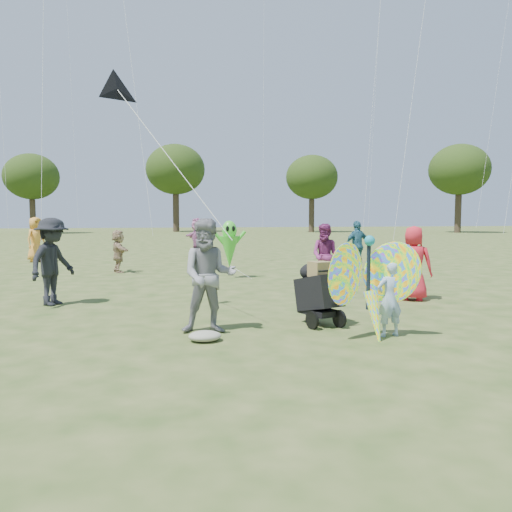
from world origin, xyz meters
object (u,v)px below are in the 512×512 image
Objects in this scene: crowd_j at (197,238)px; jogging_stroller at (318,289)px; crowd_c at (357,246)px; crowd_d at (118,251)px; crowd_g at (36,240)px; crowd_a at (413,263)px; butterfly_kite at (371,287)px; alien_kite at (229,246)px; child_girl at (389,299)px; crowd_e at (326,255)px; adult_man at (209,276)px; crowd_b at (52,262)px.

crowd_j reaches higher than jogging_stroller.
crowd_c is 8.99m from jogging_stroller.
crowd_d is 0.77× the size of crowd_g.
crowd_a is at bearing 66.31° from crowd_c.
butterfly_kite is 1.02× the size of alien_kite.
crowd_g reaches higher than child_girl.
crowd_d is 0.80× the size of butterfly_kite.
jogging_stroller is (0.48, -14.58, -0.29)m from crowd_j.
alien_kite is (-0.37, 6.70, 0.36)m from jogging_stroller.
crowd_c reaches higher than crowd_e.
jogging_stroller is (3.70, -9.07, -0.10)m from crowd_d.
crowd_d is (-4.46, 10.19, 0.12)m from child_girl.
child_girl is 16.97m from crowd_g.
alien_kite is at bearing 86.03° from adult_man.
child_girl is 0.64× the size of crowd_b.
jogging_stroller is at bearing -115.76° from crowd_g.
crowd_c is 12.96m from crowd_g.
crowd_j reaches higher than butterfly_kite.
jogging_stroller is (-0.76, 1.12, 0.03)m from child_girl.
crowd_b is at bearing -139.91° from alien_kite.
crowd_d is 0.79× the size of crowd_j.
adult_man is at bearing 41.97° from crowd_c.
adult_man is at bearing -22.06° from child_girl.
crowd_a is (2.14, 2.94, 0.24)m from child_girl.
crowd_d is 4.10m from alien_kite.
adult_man reaches higher than alien_kite.
child_girl is at bearing 57.95° from crowd_c.
crowd_g is at bearing 43.89° from crowd_b.
crowd_g is 15.62m from jogging_stroller.
jogging_stroller is at bearing -90.45° from crowd_b.
crowd_e is (5.47, -4.84, 0.13)m from crowd_d.
crowd_g is 1.04× the size of butterfly_kite.
adult_man is at bearing -102.67° from alien_kite.
crowd_d is at bearing 21.49° from crowd_b.
crowd_c is at bearing -111.72° from crowd_d.
crowd_a is 0.96× the size of crowd_c.
butterfly_kite is (-0.36, -0.09, 0.21)m from child_girl.
crowd_j reaches higher than child_girl.
crowd_j is 1.02× the size of butterfly_kite.
adult_man is at bearing -19.24° from crowd_j.
crowd_g is (-10.06, 12.06, 0.09)m from crowd_a.
alien_kite is at bearing 95.55° from butterfly_kite.
crowd_e is 13.15m from crowd_g.
crowd_a reaches higher than crowd_d.
child_girl is at bearing -9.16° from crowd_j.
crowd_j is 15.82m from butterfly_kite.
child_girl is 3.65m from crowd_a.
adult_man is 0.99× the size of crowd_g.
child_girl is 0.64× the size of adult_man.
alien_kite is at bearing 74.32° from jogging_stroller.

